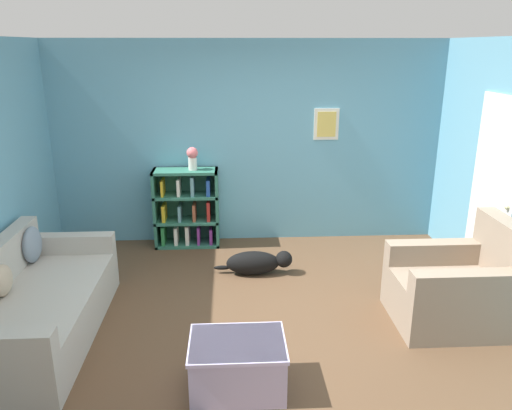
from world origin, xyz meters
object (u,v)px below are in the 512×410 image
at_px(bookshelf, 187,209).
at_px(vase, 192,157).
at_px(dog, 257,262).
at_px(couch, 32,307).
at_px(coffee_table, 238,363).
at_px(recliner_chair, 459,288).

height_order(bookshelf, vase, vase).
xyz_separation_m(dog, vase, (-0.77, 0.94, 1.04)).
relative_size(couch, vase, 7.08).
bearing_deg(vase, bookshelf, 169.00).
relative_size(bookshelf, vase, 3.52).
bearing_deg(coffee_table, dog, 82.52).
bearing_deg(couch, coffee_table, -24.15).
height_order(coffee_table, vase, vase).
xyz_separation_m(bookshelf, vase, (0.10, -0.02, 0.69)).
bearing_deg(recliner_chair, couch, -179.14).
xyz_separation_m(couch, coffee_table, (1.81, -0.81, -0.08)).
bearing_deg(dog, bookshelf, 132.09).
height_order(recliner_chair, vase, vase).
distance_m(bookshelf, coffee_table, 3.03).
height_order(dog, vase, vase).
height_order(couch, dog, couch).
bearing_deg(bookshelf, dog, -47.91).
bearing_deg(coffee_table, couch, 155.85).
xyz_separation_m(recliner_chair, coffee_table, (-2.10, -0.87, -0.13)).
bearing_deg(bookshelf, vase, -11.00).
distance_m(dog, vase, 1.59).
relative_size(dog, vase, 3.13).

